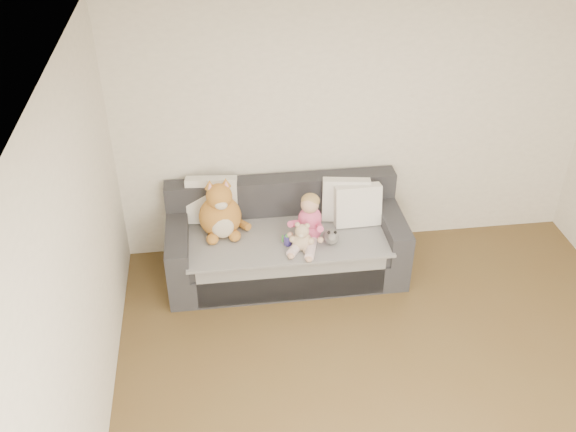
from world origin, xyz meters
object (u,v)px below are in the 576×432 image
Objects in this scene: toddler at (309,223)px; plush_cat at (221,214)px; sofa at (285,243)px; sippy_cup at (288,239)px; teddy_bear at (302,239)px.

plush_cat is at bearing -172.34° from toddler.
plush_cat is (-0.78, 0.22, 0.02)m from toddler.
plush_cat is at bearing 178.70° from sofa.
toddler is 0.24m from sippy_cup.
sofa is 0.46m from toddler.
toddler reaches higher than sofa.
sofa is at bearing 88.26° from sippy_cup.
sippy_cup is (-0.01, -0.24, 0.23)m from sofa.
toddler reaches higher than sippy_cup.
toddler is at bearing 75.38° from teddy_bear.
toddler is at bearing -47.93° from sofa.
plush_cat is at bearing 172.24° from teddy_bear.
toddler is 3.76× the size of sippy_cup.
plush_cat is 4.65× the size of sippy_cup.
plush_cat is 0.79m from teddy_bear.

